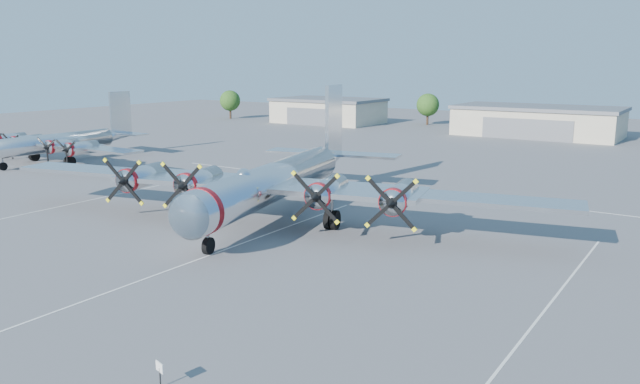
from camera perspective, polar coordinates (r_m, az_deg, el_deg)
The scene contains 9 objects.
ground at distance 46.75m, azimuth -7.08°, elevation -4.67°, with size 260.00×260.00×0.00m, color #525255.
parking_lines at distance 45.49m, azimuth -8.51°, elevation -5.17°, with size 60.00×50.08×0.01m.
hangar_west at distance 138.09m, azimuth 0.76°, elevation 7.46°, with size 22.60×14.60×5.40m.
hangar_center at distance 120.03m, azimuth 19.27°, elevation 6.15°, with size 28.60×14.60×5.40m.
tree_far_west at distance 149.91m, azimuth -8.23°, elevation 8.27°, with size 4.80×4.80×6.64m.
tree_west at distance 135.63m, azimuth 9.83°, elevation 7.85°, with size 4.80×4.80×6.64m.
main_bomber_b29 at distance 54.29m, azimuth -3.88°, elevation -2.28°, with size 49.04×33.55×10.85m, color silver, non-canonical shape.
bomber_west at distance 90.70m, azimuth -22.53°, elevation 2.55°, with size 34.10×24.14×9.01m, color silver, non-canonical shape.
info_placard at distance 27.44m, azimuth -14.45°, elevation -15.46°, with size 0.58×0.20×1.12m.
Camera 1 is at (29.28, -33.97, 13.19)m, focal length 35.00 mm.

